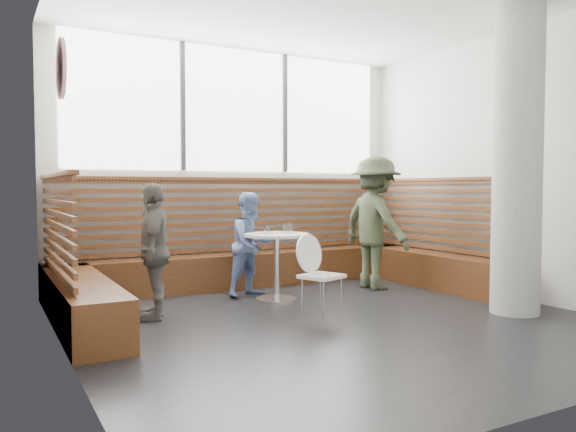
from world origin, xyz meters
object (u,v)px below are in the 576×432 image
cafe_table (277,253)px  child_back (251,244)px  child_left (154,251)px  concrete_column (517,161)px  cafe_chair (318,268)px  adult_man (375,223)px

cafe_table → child_back: 0.42m
child_back → child_left: size_ratio=0.93×
concrete_column → cafe_table: 2.81m
cafe_chair → cafe_table: bearing=71.5°
concrete_column → child_left: bearing=155.0°
concrete_column → child_left: 3.86m
concrete_column → adult_man: (-0.39, 1.89, -0.74)m
adult_man → child_left: bearing=91.9°
concrete_column → cafe_table: bearing=136.4°
child_left → adult_man: bearing=115.9°
cafe_table → adult_man: bearing=3.3°
cafe_chair → child_left: (-1.54, 0.64, 0.20)m
cafe_table → child_left: size_ratio=0.58×
adult_man → concrete_column: bearing=-172.3°
adult_man → child_back: 1.69m
cafe_table → adult_man: 1.54m
cafe_chair → child_left: size_ratio=0.61×
cafe_table → child_back: size_ratio=0.62×
cafe_chair → child_back: child_back is taller
child_back → cafe_table: bearing=-85.9°
concrete_column → child_back: size_ratio=2.53×
child_left → child_back: bearing=134.3°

